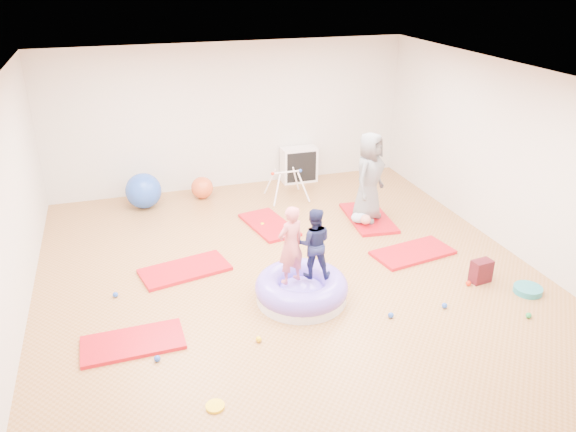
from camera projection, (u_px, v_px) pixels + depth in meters
name	position (u px, v px, depth m)	size (l,w,h in m)	color
room	(295.00, 190.00, 7.32)	(7.01, 8.01, 2.81)	#A87645
gym_mat_front_left	(133.00, 343.00, 6.61)	(1.18, 0.59, 0.05)	red
gym_mat_mid_left	(185.00, 270.00, 8.17)	(1.26, 0.63, 0.05)	red
gym_mat_center_back	(269.00, 225.00, 9.57)	(1.22, 0.61, 0.05)	red
gym_mat_right	(413.00, 253.00, 8.65)	(1.24, 0.62, 0.05)	red
gym_mat_rear_right	(368.00, 218.00, 9.83)	(1.33, 0.67, 0.06)	red
inflatable_cushion	(301.00, 289.00, 7.45)	(1.24, 1.24, 0.39)	white
child_pink	(291.00, 242.00, 7.09)	(0.39, 0.26, 1.07)	#D8646A
child_navy	(314.00, 240.00, 7.25)	(0.47, 0.37, 0.97)	#191D45
adult_caregiver	(369.00, 177.00, 9.41)	(0.75, 0.49, 1.54)	slate
infant	(362.00, 217.00, 9.51)	(0.37, 0.37, 0.22)	#ADB9D3
ball_pit_balls	(324.00, 300.00, 7.42)	(5.05, 3.70, 0.07)	blue
exercise_ball_blue	(143.00, 191.00, 10.19)	(0.65, 0.65, 0.65)	blue
exercise_ball_orange	(202.00, 188.00, 10.65)	(0.42, 0.42, 0.42)	#DA532A
infant_play_gym	(287.00, 181.00, 10.53)	(0.73, 0.69, 0.56)	white
cube_shelf	(299.00, 165.00, 11.41)	(0.71, 0.35, 0.71)	white
balance_disc	(528.00, 290.00, 7.64)	(0.38, 0.38, 0.08)	teal
backpack	(481.00, 271.00, 7.86)	(0.29, 0.18, 0.33)	maroon
yellow_toy	(215.00, 406.00, 5.68)	(0.20, 0.20, 0.03)	yellow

